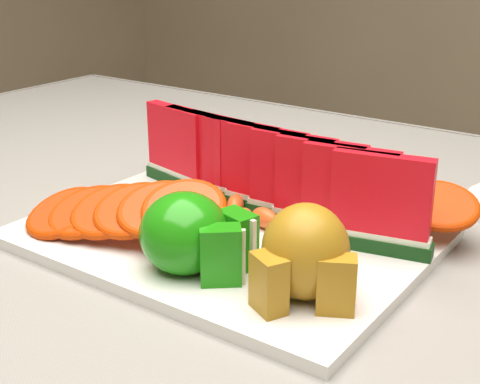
{
  "coord_description": "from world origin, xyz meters",
  "views": [
    {
      "loc": [
        0.42,
        -0.55,
        1.05
      ],
      "look_at": [
        0.04,
        -0.03,
        0.81
      ],
      "focal_mm": 50.0,
      "sensor_mm": 36.0,
      "label": 1
    }
  ],
  "objects_px": {
    "fork": "(212,154)",
    "platter": "(227,236)",
    "apple_cluster": "(192,236)",
    "pear_cluster": "(305,255)"
  },
  "relations": [
    {
      "from": "fork",
      "to": "platter",
      "type": "bearing_deg",
      "value": -49.28
    },
    {
      "from": "apple_cluster",
      "to": "platter",
      "type": "bearing_deg",
      "value": 105.87
    },
    {
      "from": "pear_cluster",
      "to": "fork",
      "type": "xyz_separation_m",
      "value": [
        -0.33,
        0.3,
        -0.05
      ]
    },
    {
      "from": "apple_cluster",
      "to": "fork",
      "type": "height_order",
      "value": "apple_cluster"
    },
    {
      "from": "platter",
      "to": "pear_cluster",
      "type": "bearing_deg",
      "value": -28.13
    },
    {
      "from": "apple_cluster",
      "to": "pear_cluster",
      "type": "relative_size",
      "value": 1.19
    },
    {
      "from": "platter",
      "to": "fork",
      "type": "relative_size",
      "value": 2.06
    },
    {
      "from": "platter",
      "to": "pear_cluster",
      "type": "distance_m",
      "value": 0.16
    },
    {
      "from": "apple_cluster",
      "to": "pear_cluster",
      "type": "xyz_separation_m",
      "value": [
        0.11,
        0.01,
        0.01
      ]
    },
    {
      "from": "platter",
      "to": "fork",
      "type": "xyz_separation_m",
      "value": [
        -0.19,
        0.22,
        -0.0
      ]
    }
  ]
}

